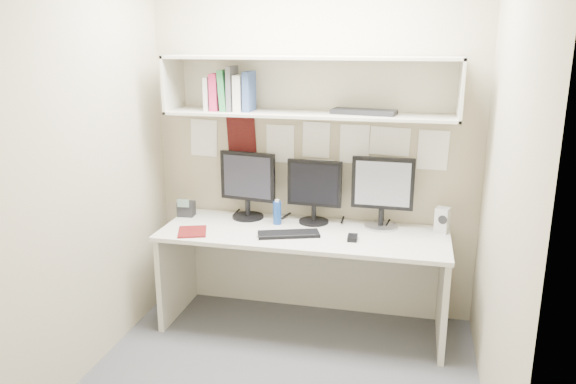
% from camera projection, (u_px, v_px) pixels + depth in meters
% --- Properties ---
extents(floor, '(2.40, 2.00, 0.01)m').
position_uv_depth(floor, '(282.00, 375.00, 3.50)').
color(floor, '#414246').
rests_on(floor, ground).
extents(wall_back, '(2.40, 0.02, 2.60)m').
position_uv_depth(wall_back, '(314.00, 142.00, 4.10)').
color(wall_back, tan).
rests_on(wall_back, ground).
extents(wall_front, '(2.40, 0.02, 2.60)m').
position_uv_depth(wall_front, '(222.00, 230.00, 2.22)').
color(wall_front, tan).
rests_on(wall_front, ground).
extents(wall_left, '(0.02, 2.00, 2.60)m').
position_uv_depth(wall_left, '(90.00, 163.00, 3.42)').
color(wall_left, tan).
rests_on(wall_left, ground).
extents(wall_right, '(0.02, 2.00, 2.60)m').
position_uv_depth(wall_right, '(506.00, 185.00, 2.90)').
color(wall_right, tan).
rests_on(wall_right, ground).
extents(desk, '(2.00, 0.70, 0.73)m').
position_uv_depth(desk, '(303.00, 279.00, 4.02)').
color(desk, beige).
rests_on(desk, floor).
extents(overhead_hutch, '(2.00, 0.38, 0.40)m').
position_uv_depth(overhead_hutch, '(311.00, 86.00, 3.86)').
color(overhead_hutch, beige).
rests_on(overhead_hutch, wall_back).
extents(pinned_papers, '(1.92, 0.01, 0.48)m').
position_uv_depth(pinned_papers, '(313.00, 149.00, 4.11)').
color(pinned_papers, white).
rests_on(pinned_papers, wall_back).
extents(monitor_left, '(0.43, 0.24, 0.50)m').
position_uv_depth(monitor_left, '(248.00, 183.00, 4.16)').
color(monitor_left, black).
rests_on(monitor_left, desk).
extents(monitor_center, '(0.40, 0.22, 0.46)m').
position_uv_depth(monitor_center, '(314.00, 189.00, 4.05)').
color(monitor_center, black).
rests_on(monitor_center, desk).
extents(monitor_right, '(0.44, 0.24, 0.51)m').
position_uv_depth(monitor_right, '(382.00, 190.00, 3.94)').
color(monitor_right, '#A5A5AA').
rests_on(monitor_right, desk).
extents(keyboard, '(0.44, 0.28, 0.02)m').
position_uv_depth(keyboard, '(289.00, 234.00, 3.84)').
color(keyboard, black).
rests_on(keyboard, desk).
extents(mouse, '(0.07, 0.11, 0.03)m').
position_uv_depth(mouse, '(352.00, 238.00, 3.75)').
color(mouse, black).
rests_on(mouse, desk).
extents(speaker, '(0.11, 0.12, 0.18)m').
position_uv_depth(speaker, '(442.00, 220.00, 3.88)').
color(speaker, '#B5B5B1').
rests_on(speaker, desk).
extents(blue_bottle, '(0.06, 0.06, 0.18)m').
position_uv_depth(blue_bottle, '(277.00, 212.00, 4.06)').
color(blue_bottle, navy).
rests_on(blue_bottle, desk).
extents(maroon_notebook, '(0.26, 0.28, 0.01)m').
position_uv_depth(maroon_notebook, '(192.00, 232.00, 3.90)').
color(maroon_notebook, '#570F0F').
rests_on(maroon_notebook, desk).
extents(desk_phone, '(0.13, 0.12, 0.14)m').
position_uv_depth(desk_phone, '(186.00, 209.00, 4.25)').
color(desk_phone, black).
rests_on(desk_phone, desk).
extents(book_stack, '(0.33, 0.19, 0.31)m').
position_uv_depth(book_stack, '(230.00, 91.00, 3.94)').
color(book_stack, beige).
rests_on(book_stack, overhead_hutch).
extents(hutch_tray, '(0.45, 0.23, 0.03)m').
position_uv_depth(hutch_tray, '(364.00, 112.00, 3.78)').
color(hutch_tray, black).
rests_on(hutch_tray, overhead_hutch).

